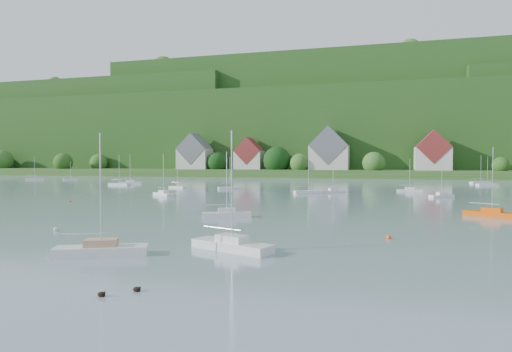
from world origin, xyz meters
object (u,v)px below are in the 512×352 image
(near_sailboat_4, at_px, (232,244))
(near_sailboat_5, at_px, (492,213))
(near_sailboat_2, at_px, (101,249))
(near_sailboat_3, at_px, (227,214))

(near_sailboat_4, height_order, near_sailboat_5, near_sailboat_4)
(near_sailboat_2, xyz_separation_m, near_sailboat_3, (1.58, 21.83, -0.03))
(near_sailboat_3, bearing_deg, near_sailboat_4, -93.31)
(near_sailboat_3, relative_size, near_sailboat_4, 0.87)
(near_sailboat_3, xyz_separation_m, near_sailboat_4, (6.62, -17.90, 0.03))
(near_sailboat_3, relative_size, near_sailboat_5, 0.93)
(near_sailboat_3, distance_m, near_sailboat_4, 19.09)
(near_sailboat_4, relative_size, near_sailboat_5, 1.07)
(near_sailboat_2, bearing_deg, near_sailboat_4, 2.02)
(near_sailboat_3, bearing_deg, near_sailboat_2, -117.74)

